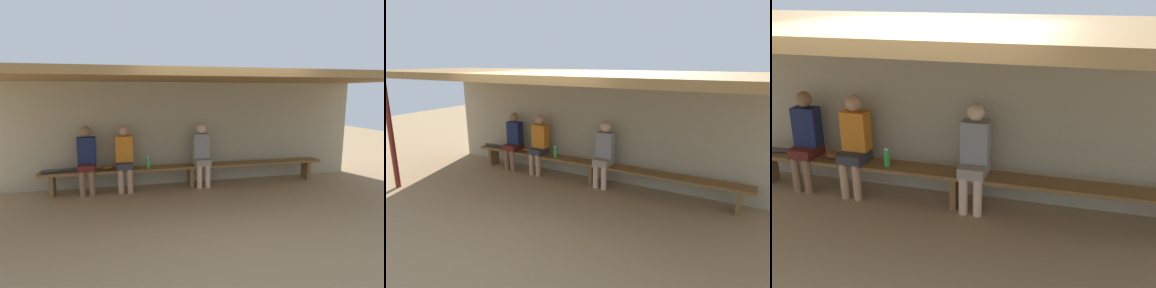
{
  "view_description": "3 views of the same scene",
  "coord_description": "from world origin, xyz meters",
  "views": [
    {
      "loc": [
        -1.47,
        -4.81,
        1.98
      ],
      "look_at": [
        -0.02,
        1.36,
        0.95
      ],
      "focal_mm": 29.56,
      "sensor_mm": 36.0,
      "label": 1
    },
    {
      "loc": [
        2.83,
        -4.19,
        2.51
      ],
      "look_at": [
        -0.17,
        1.21,
        0.91
      ],
      "focal_mm": 30.36,
      "sensor_mm": 36.0,
      "label": 2
    },
    {
      "loc": [
        1.46,
        -3.28,
        2.64
      ],
      "look_at": [
        0.18,
        1.3,
        0.93
      ],
      "focal_mm": 41.52,
      "sensor_mm": 36.0,
      "label": 3
    }
  ],
  "objects": [
    {
      "name": "ground_plane",
      "position": [
        0.0,
        0.0,
        0.0
      ],
      "size": [
        24.0,
        24.0,
        0.0
      ],
      "primitive_type": "plane",
      "color": "#9E7F59"
    },
    {
      "name": "back_wall",
      "position": [
        0.0,
        2.0,
        1.1
      ],
      "size": [
        8.0,
        0.2,
        2.2
      ],
      "primitive_type": "cube",
      "color": "tan",
      "rests_on": "ground"
    },
    {
      "name": "dugout_roof",
      "position": [
        0.0,
        0.7,
        2.26
      ],
      "size": [
        8.0,
        2.8,
        0.12
      ],
      "primitive_type": "cube",
      "color": "olive",
      "rests_on": "back_wall"
    },
    {
      "name": "bench",
      "position": [
        0.0,
        1.55,
        0.39
      ],
      "size": [
        6.0,
        0.36,
        0.46
      ],
      "color": "brown",
      "rests_on": "ground"
    },
    {
      "name": "player_in_blue",
      "position": [
        0.24,
        1.55,
        0.73
      ],
      "size": [
        0.34,
        0.42,
        1.34
      ],
      "color": "gray",
      "rests_on": "ground"
    },
    {
      "name": "player_in_white",
      "position": [
        -2.09,
        1.55,
        0.73
      ],
      "size": [
        0.34,
        0.42,
        1.34
      ],
      "color": "#591E19",
      "rests_on": "ground"
    },
    {
      "name": "player_in_red",
      "position": [
        -1.37,
        1.55,
        0.73
      ],
      "size": [
        0.34,
        0.42,
        1.34
      ],
      "color": "#333338",
      "rests_on": "ground"
    },
    {
      "name": "water_bottle_orange",
      "position": [
        -0.9,
        1.51,
        0.57
      ],
      "size": [
        0.07,
        0.07,
        0.24
      ],
      "color": "green",
      "rests_on": "bench"
    },
    {
      "name": "baseball_glove_dark_brown",
      "position": [
        -1.71,
        1.57,
        0.51
      ],
      "size": [
        0.27,
        0.21,
        0.09
      ],
      "primitive_type": "ellipsoid",
      "rotation": [
        0.0,
        0.0,
        6.1
      ],
      "color": "brown",
      "rests_on": "bench"
    },
    {
      "name": "baseball_bat",
      "position": [
        -2.5,
        1.55,
        0.49
      ],
      "size": [
        0.87,
        0.19,
        0.07
      ],
      "primitive_type": "cylinder",
      "rotation": [
        0.0,
        1.57,
        0.14
      ],
      "color": "#333338",
      "rests_on": "bench"
    }
  ]
}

